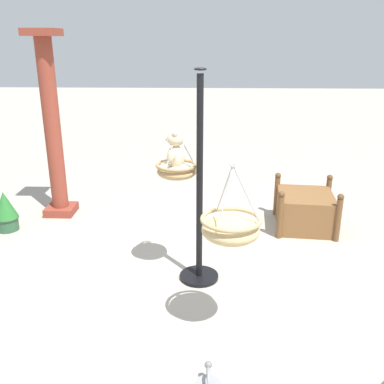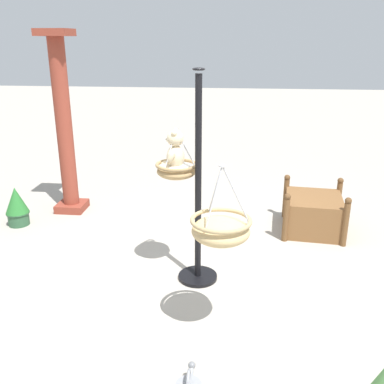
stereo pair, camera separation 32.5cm
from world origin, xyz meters
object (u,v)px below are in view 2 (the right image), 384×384
at_px(potted_plant_bushy_green, 17,206).
at_px(teddy_bear, 174,152).
at_px(hanging_basket_with_teddy, 177,170).
at_px(wooden_planter_box, 313,212).
at_px(display_pole_central, 198,221).
at_px(hanging_basket_left_high, 221,229).
at_px(greenhouse_pillar_right, 64,129).

bearing_deg(potted_plant_bushy_green, teddy_bear, -113.31).
relative_size(hanging_basket_with_teddy, wooden_planter_box, 0.53).
distance_m(display_pole_central, hanging_basket_with_teddy, 0.61).
relative_size(display_pole_central, potted_plant_bushy_green, 4.01).
xyz_separation_m(hanging_basket_with_teddy, hanging_basket_left_high, (-1.11, -0.53, -0.18)).
relative_size(hanging_basket_left_high, wooden_planter_box, 0.69).
bearing_deg(potted_plant_bushy_green, display_pole_central, -113.88).
bearing_deg(display_pole_central, hanging_basket_with_teddy, 59.04).
xyz_separation_m(hanging_basket_with_teddy, greenhouse_pillar_right, (1.71, 1.94, 0.07)).
height_order(display_pole_central, greenhouse_pillar_right, greenhouse_pillar_right).
height_order(teddy_bear, hanging_basket_left_high, teddy_bear).
relative_size(teddy_bear, potted_plant_bushy_green, 0.77).
distance_m(hanging_basket_with_teddy, potted_plant_bushy_green, 2.88).
distance_m(greenhouse_pillar_right, potted_plant_bushy_green, 1.33).
bearing_deg(wooden_planter_box, teddy_bear, 126.99).
height_order(teddy_bear, greenhouse_pillar_right, greenhouse_pillar_right).
relative_size(display_pole_central, hanging_basket_left_high, 3.37).
xyz_separation_m(hanging_basket_with_teddy, wooden_planter_box, (1.33, -1.74, -0.97)).
xyz_separation_m(display_pole_central, potted_plant_bushy_green, (1.22, 2.75, -0.41)).
xyz_separation_m(teddy_bear, potted_plant_bushy_green, (1.07, 2.48, -1.14)).
relative_size(hanging_basket_left_high, potted_plant_bushy_green, 1.19).
height_order(display_pole_central, potted_plant_bushy_green, display_pole_central).
bearing_deg(teddy_bear, potted_plant_bushy_green, 66.69).
bearing_deg(hanging_basket_with_teddy, potted_plant_bushy_green, 66.88).
height_order(hanging_basket_with_teddy, hanging_basket_left_high, hanging_basket_with_teddy).
bearing_deg(hanging_basket_with_teddy, hanging_basket_left_high, -154.33).
height_order(teddy_bear, potted_plant_bushy_green, teddy_bear).
bearing_deg(hanging_basket_left_high, display_pole_central, 16.41).
bearing_deg(hanging_basket_with_teddy, wooden_planter_box, -52.66).
height_order(hanging_basket_with_teddy, greenhouse_pillar_right, greenhouse_pillar_right).
bearing_deg(greenhouse_pillar_right, wooden_planter_box, -96.00).
bearing_deg(hanging_basket_left_high, greenhouse_pillar_right, 41.22).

